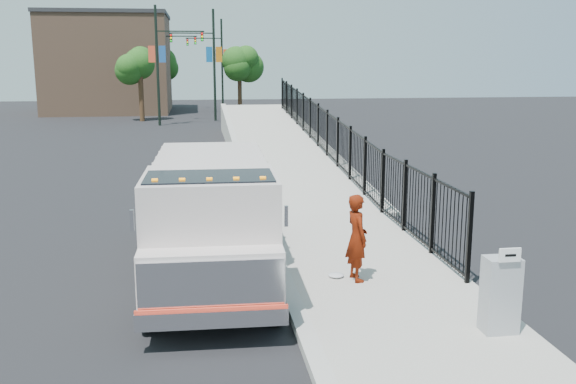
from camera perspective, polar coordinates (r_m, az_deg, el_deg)
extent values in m
plane|color=black|center=(14.25, -1.02, -6.49)|extent=(120.00, 120.00, 0.00)
cube|color=#9E998E|center=(12.76, 8.81, -8.56)|extent=(3.55, 12.00, 0.12)
cube|color=#ADAAA3|center=(12.36, 0.12, -9.01)|extent=(0.30, 12.00, 0.16)
cube|color=#9E998E|center=(30.01, -0.72, 3.18)|extent=(3.95, 24.06, 3.19)
cube|color=black|center=(26.21, 3.49, 3.90)|extent=(0.10, 28.00, 1.80)
cube|color=black|center=(13.83, -6.76, -4.81)|extent=(1.14, 6.69, 0.22)
cube|color=beige|center=(11.39, -6.87, -3.29)|extent=(2.35, 2.21, 1.96)
cube|color=beige|center=(10.36, -6.81, -7.66)|extent=(2.32, 0.74, 0.98)
cube|color=silver|center=(10.02, -6.81, -8.34)|extent=(2.26, 0.13, 0.83)
cube|color=silver|center=(10.13, -6.74, -11.10)|extent=(2.36, 0.23, 0.27)
cube|color=red|center=(10.07, -6.77, -10.33)|extent=(2.35, 0.10, 0.06)
cube|color=black|center=(11.02, -6.95, -0.67)|extent=(2.19, 1.32, 0.83)
cube|color=beige|center=(14.83, -6.86, 0.22)|extent=(2.45, 4.17, 1.67)
cube|color=silver|center=(10.42, -13.70, -2.47)|extent=(0.06, 0.06, 0.34)
cube|color=silver|center=(10.40, -0.17, -2.16)|extent=(0.06, 0.06, 0.34)
cube|color=orange|center=(10.64, -11.76, 0.99)|extent=(0.10, 0.08, 0.06)
cube|color=orange|center=(10.61, -9.39, 1.05)|extent=(0.10, 0.08, 0.06)
cube|color=orange|center=(10.60, -7.01, 1.11)|extent=(0.10, 0.08, 0.06)
cube|color=orange|center=(10.60, -4.62, 1.17)|extent=(0.10, 0.08, 0.06)
cube|color=orange|center=(10.63, -2.25, 1.22)|extent=(0.10, 0.08, 0.06)
cylinder|color=black|center=(11.11, -12.13, -9.45)|extent=(0.34, 0.99, 0.98)
cylinder|color=black|center=(11.10, -1.36, -9.21)|extent=(0.34, 0.99, 0.98)
cylinder|color=black|center=(15.67, -10.53, -3.13)|extent=(0.34, 0.99, 0.98)
cylinder|color=black|center=(15.66, -3.00, -2.96)|extent=(0.34, 0.99, 0.98)
cylinder|color=black|center=(16.72, -10.30, -2.19)|extent=(0.34, 0.99, 0.98)
cylinder|color=black|center=(16.71, -3.24, -2.03)|extent=(0.34, 0.99, 0.98)
imported|color=#5A1505|center=(12.78, 6.13, -4.05)|extent=(0.51, 0.70, 1.75)
cube|color=gray|center=(10.97, 18.34, -8.67)|extent=(0.55, 0.40, 1.25)
cube|color=white|center=(10.55, 19.13, -5.31)|extent=(0.35, 0.04, 0.22)
ellipsoid|color=silver|center=(13.15, 4.29, -7.37)|extent=(0.32, 0.32, 0.08)
cylinder|color=black|center=(44.90, -11.53, 10.90)|extent=(0.18, 0.18, 8.00)
cube|color=black|center=(44.87, -9.55, 13.91)|extent=(3.20, 0.08, 0.08)
cube|color=black|center=(44.85, -7.64, 13.52)|extent=(0.18, 0.22, 0.60)
cube|color=#1C4E92|center=(44.88, -11.11, 11.94)|extent=(0.45, 0.04, 1.10)
cube|color=#D84628|center=(44.92, -12.03, 11.90)|extent=(0.45, 0.04, 1.10)
cylinder|color=black|center=(47.90, -6.57, 11.09)|extent=(0.18, 0.18, 8.00)
cube|color=black|center=(47.91, -8.60, 13.79)|extent=(3.20, 0.08, 0.08)
cube|color=black|center=(47.93, -10.36, 13.32)|extent=(0.18, 0.22, 0.60)
cube|color=#C76C12|center=(47.91, -6.16, 12.06)|extent=(0.45, 0.04, 1.10)
cube|color=#0D5799|center=(47.89, -7.02, 12.04)|extent=(0.45, 0.04, 1.10)
cylinder|color=black|center=(54.44, -11.44, 11.01)|extent=(0.18, 0.18, 8.00)
cube|color=black|center=(54.40, -9.81, 13.49)|extent=(3.20, 0.08, 0.08)
cube|color=black|center=(54.37, -8.24, 13.17)|extent=(0.18, 0.22, 0.60)
cube|color=navy|center=(54.42, -11.10, 11.86)|extent=(0.45, 0.04, 1.10)
cube|color=#DA552F|center=(54.46, -11.85, 11.83)|extent=(0.45, 0.04, 1.10)
cylinder|color=black|center=(59.38, -5.88, 11.21)|extent=(0.18, 0.18, 8.00)
cube|color=black|center=(59.36, -7.51, 13.40)|extent=(3.20, 0.08, 0.08)
cube|color=black|center=(59.35, -8.93, 13.02)|extent=(0.18, 0.22, 0.60)
cube|color=#E64E1C|center=(59.39, -5.55, 11.99)|extent=(0.45, 0.04, 1.10)
cube|color=navy|center=(59.36, -6.24, 11.98)|extent=(0.45, 0.04, 1.10)
cylinder|color=#382314|center=(48.40, -12.89, 8.04)|extent=(0.36, 0.36, 3.20)
sphere|color=#194714|center=(48.32, -13.03, 10.88)|extent=(2.32, 2.32, 2.32)
cylinder|color=#382314|center=(54.06, -4.30, 8.65)|extent=(0.36, 0.36, 3.20)
sphere|color=#194714|center=(53.99, -4.34, 11.20)|extent=(2.35, 2.35, 2.35)
cylinder|color=#382314|center=(62.83, -11.02, 8.89)|extent=(0.36, 0.36, 3.20)
sphere|color=#194714|center=(62.76, -11.11, 11.08)|extent=(2.70, 2.70, 2.70)
cube|color=#8C664C|center=(57.91, -15.60, 10.84)|extent=(10.00, 10.00, 8.00)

